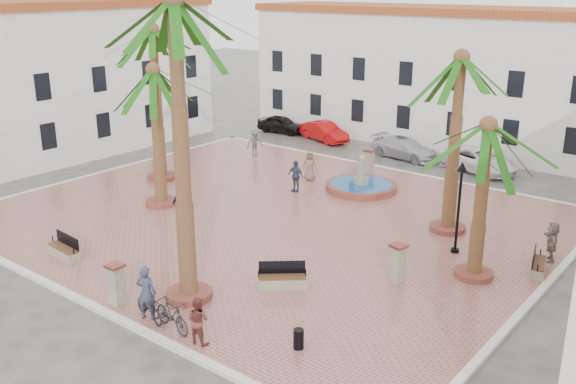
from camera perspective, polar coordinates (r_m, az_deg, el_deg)
name	(u,v)px	position (r m, az deg, el deg)	size (l,w,h in m)	color
ground	(272,219)	(31.70, -1.42, -2.39)	(120.00, 120.00, 0.00)	#56544F
plaza	(272,217)	(31.67, -1.42, -2.27)	(26.00, 22.00, 0.15)	#AD675D
kerb_n	(385,169)	(40.30, 8.63, 2.08)	(26.30, 0.30, 0.16)	silver
kerb_s	(80,300)	(24.97, -17.99, -9.12)	(26.30, 0.30, 0.16)	silver
kerb_e	(539,293)	(26.03, 21.42, -8.36)	(0.30, 22.30, 0.16)	silver
kerb_w	(109,171)	(40.82, -15.60, 1.81)	(0.30, 22.30, 0.16)	silver
building_north	(453,77)	(47.22, 14.48, 9.90)	(30.40, 7.40, 9.50)	white
building_west	(45,81)	(44.73, -20.79, 9.19)	(6.40, 24.40, 10.00)	white
fountain	(361,185)	(35.67, 6.53, 0.60)	(3.91, 3.91, 2.02)	brown
palm_nw	(154,47)	(36.83, -11.87, 12.52)	(5.49, 5.49, 8.89)	brown
palm_sw	(154,87)	(32.42, -11.83, 9.11)	(5.28, 5.28, 7.29)	brown
palm_s	(175,33)	(21.46, -10.01, 13.77)	(5.54, 5.54, 10.87)	brown
palm_e	(486,145)	(24.68, 17.23, 3.97)	(4.92, 4.92, 6.40)	brown
palm_ne	(460,78)	(29.01, 15.04, 9.73)	(5.36, 5.36, 8.30)	brown
bench_s	(64,251)	(28.53, -19.28, -4.98)	(1.88, 0.71, 0.97)	gray
bench_se	(282,280)	(24.42, -0.52, -7.87)	(1.80, 1.66, 0.99)	gray
bench_e	(538,266)	(27.48, 21.33, -6.17)	(0.92, 1.77, 0.90)	gray
lamppost_s	(179,225)	(23.63, -9.64, -2.89)	(0.42, 0.42, 3.85)	black
lamppost_e	(460,192)	(27.50, 15.04, 0.01)	(0.44, 0.44, 4.01)	black
bollard_se	(116,284)	(23.79, -15.00, -7.87)	(0.58, 0.58, 1.56)	gray
bollard_n	(369,162)	(38.36, 7.21, 2.68)	(0.58, 0.58, 1.56)	gray
bollard_e	(398,262)	(24.98, 9.73, -6.19)	(0.67, 0.67, 1.55)	gray
litter_bin	(299,339)	(20.68, 0.95, -12.92)	(0.34, 0.34, 0.66)	black
cyclist_a	(146,293)	(22.53, -12.49, -8.73)	(0.71, 0.47, 1.96)	#323749
bicycle_a	(149,307)	(22.68, -12.21, -9.97)	(0.62, 1.77, 0.93)	black
cyclist_b	(198,320)	(20.93, -8.02, -11.22)	(0.78, 0.61, 1.60)	brown
bicycle_b	(172,315)	(21.86, -10.28, -10.70)	(0.52, 1.86, 1.12)	black
pedestrian_fountain_a	(310,166)	(37.03, 1.94, 2.35)	(0.86, 0.56, 1.76)	#81614F
pedestrian_fountain_b	(295,176)	(35.06, 0.67, 1.45)	(1.03, 0.43, 1.77)	#32405D
pedestrian_north	(255,143)	(42.29, -2.96, 4.40)	(1.17, 0.67, 1.80)	#505155
pedestrian_east	(552,241)	(28.57, 22.41, -4.08)	(1.56, 0.50, 1.69)	gray
car_black	(282,124)	(49.66, -0.58, 6.05)	(1.56, 3.87, 1.32)	black
car_red	(324,132)	(47.07, 3.24, 5.39)	(1.48, 4.25, 1.40)	#B70C0C
car_silver	(405,148)	(43.07, 10.36, 3.86)	(1.89, 4.66, 1.35)	silver
car_white	(478,160)	(41.13, 16.55, 2.76)	(2.37, 5.13, 1.43)	white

